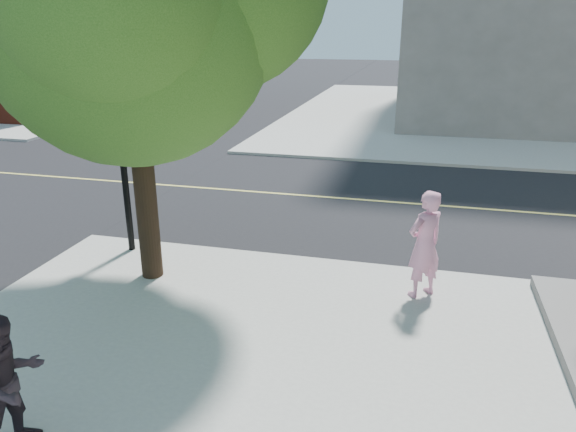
# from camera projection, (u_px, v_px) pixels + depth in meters

# --- Properties ---
(ground) EXTENTS (140.00, 140.00, 0.00)m
(ground) POSITION_uv_depth(u_px,v_px,m) (131.00, 244.00, 12.20)
(ground) COLOR black
(ground) RESTS_ON ground
(road_ew) EXTENTS (140.00, 9.00, 0.01)m
(road_ew) POSITION_uv_depth(u_px,v_px,m) (207.00, 188.00, 16.31)
(road_ew) COLOR black
(road_ew) RESTS_ON ground
(sidewalk_ne) EXTENTS (29.00, 25.00, 0.12)m
(sidewalk_ne) POSITION_uv_depth(u_px,v_px,m) (564.00, 117.00, 28.70)
(sidewalk_ne) COLOR #ABABA2
(sidewalk_ne) RESTS_ON ground
(man_on_phone) EXTENTS (0.84, 0.82, 1.95)m
(man_on_phone) POSITION_uv_depth(u_px,v_px,m) (425.00, 244.00, 9.32)
(man_on_phone) COLOR pink
(man_on_phone) RESTS_ON sidewalk_se
(pedestrian) EXTENTS (0.84, 0.96, 1.67)m
(pedestrian) POSITION_uv_depth(u_px,v_px,m) (11.00, 383.00, 5.94)
(pedestrian) COLOR #2C2228
(pedestrian) RESTS_ON sidewalk_se
(signal_pole) EXTENTS (4.15, 0.47, 4.69)m
(signal_pole) POSITION_uv_depth(u_px,v_px,m) (12.00, 64.00, 10.84)
(signal_pole) COLOR black
(signal_pole) RESTS_ON sidewalk_se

